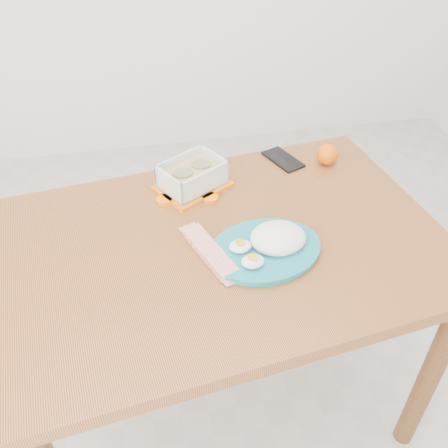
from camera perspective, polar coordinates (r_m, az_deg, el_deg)
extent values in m
plane|color=#B7B7B2|center=(1.93, 0.71, -17.65)|extent=(3.50, 3.50, 0.00)
cube|color=#A25C2E|center=(1.33, 0.00, -2.66)|extent=(1.26, 0.93, 0.04)
cylinder|color=brown|center=(1.63, 22.48, -15.68)|extent=(0.06, 0.06, 0.71)
cylinder|color=brown|center=(1.80, -19.77, -8.26)|extent=(0.06, 0.06, 0.71)
cylinder|color=brown|center=(1.97, 11.41, -1.25)|extent=(0.06, 0.06, 0.71)
cube|color=orange|center=(1.50, -3.58, 4.35)|extent=(0.25, 0.23, 0.01)
cube|color=silver|center=(1.48, -3.64, 5.71)|extent=(0.22, 0.20, 0.07)
cube|color=tan|center=(1.48, -3.63, 5.48)|extent=(0.20, 0.18, 0.05)
cylinder|color=#89835A|center=(1.45, -4.72, 5.54)|extent=(0.08, 0.08, 0.02)
cylinder|color=#89835A|center=(1.49, -2.62, 6.54)|extent=(0.08, 0.08, 0.02)
sphere|color=#FA5F05|center=(1.63, 11.75, 7.77)|extent=(0.07, 0.07, 0.07)
cylinder|color=teal|center=(1.28, 4.68, -3.07)|extent=(0.34, 0.34, 0.02)
ellipsoid|color=white|center=(1.27, 6.24, -1.13)|extent=(0.17, 0.15, 0.06)
ellipsoid|color=white|center=(1.25, 1.88, -2.56)|extent=(0.07, 0.06, 0.03)
ellipsoid|color=white|center=(1.21, 3.31, -4.29)|extent=(0.07, 0.06, 0.03)
cube|color=red|center=(1.27, -1.69, -3.11)|extent=(0.12, 0.21, 0.02)
cube|color=black|center=(1.64, 6.76, 7.34)|extent=(0.12, 0.16, 0.01)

